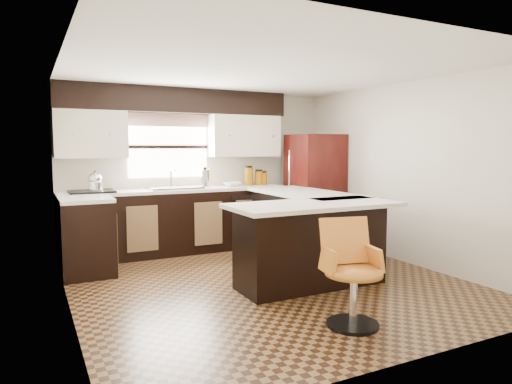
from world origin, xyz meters
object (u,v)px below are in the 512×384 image
peninsula_long (303,228)px  refrigerator (315,189)px  peninsula_return (311,246)px  bar_chair (354,274)px

peninsula_long → refrigerator: bearing=48.9°
peninsula_return → bar_chair: bearing=-105.7°
refrigerator → bar_chair: (-1.65, -3.04, -0.41)m
peninsula_return → refrigerator: bearing=55.0°
peninsula_return → refrigerator: size_ratio=0.95×
bar_chair → peninsula_return: bearing=87.1°
bar_chair → refrigerator: bearing=74.3°
peninsula_long → bar_chair: size_ratio=2.11×
bar_chair → peninsula_long: bearing=81.0°
peninsula_long → peninsula_return: size_ratio=1.18×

